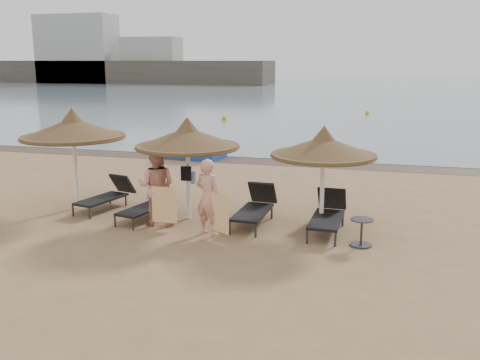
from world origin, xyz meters
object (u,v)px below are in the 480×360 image
object	(u,v)px
palapa_right	(324,147)
lounger_far_left	(108,195)
lounger_near_right	(256,207)
person_left	(156,180)
palapa_center	(187,138)
side_table	(361,233)
pedal_boat	(195,149)
lounger_near_left	(149,204)
palapa_left	(73,129)
lounger_far_right	(328,213)
person_right	(208,191)

from	to	relation	value
palapa_right	lounger_far_left	distance (m)	6.24
palapa_right	lounger_near_right	size ratio (longest dim) A/B	1.21
person_left	palapa_center	bearing A→B (deg)	-137.27
palapa_center	side_table	xyz separation A→B (m)	(4.48, -0.97, -1.84)
lounger_far_left	person_left	xyz separation A→B (m)	(1.96, -1.02, 0.76)
lounger_near_right	pedal_boat	xyz separation A→B (m)	(-4.71, 8.35, -0.02)
palapa_right	pedal_boat	distance (m)	10.64
lounger_near_right	side_table	size ratio (longest dim) A/B	3.41
lounger_near_right	lounger_near_left	bearing A→B (deg)	-170.79
palapa_left	pedal_boat	distance (m)	8.56
side_table	palapa_right	bearing A→B (deg)	133.68
palapa_right	lounger_far_right	distance (m)	1.63
palapa_left	person_left	distance (m)	3.10
palapa_left	lounger_far_left	size ratio (longest dim) A/B	1.40
palapa_left	lounger_near_right	size ratio (longest dim) A/B	1.33
palapa_right	side_table	size ratio (longest dim) A/B	4.12
lounger_far_right	side_table	world-z (taller)	lounger_far_right
person_left	pedal_boat	xyz separation A→B (m)	(-2.35, 9.15, -0.75)
side_table	person_left	xyz separation A→B (m)	(-5.08, 0.28, 0.86)
palapa_center	palapa_right	size ratio (longest dim) A/B	1.05
palapa_right	lounger_near_right	world-z (taller)	palapa_right
palapa_right	pedal_boat	world-z (taller)	palapa_right
pedal_boat	palapa_center	bearing A→B (deg)	-61.84
person_right	pedal_boat	distance (m)	10.37
pedal_boat	side_table	bearing A→B (deg)	-42.79
palapa_left	lounger_near_right	distance (m)	5.47
lounger_far_right	lounger_near_right	bearing A→B (deg)	176.74
pedal_boat	palapa_right	bearing A→B (deg)	-43.56
palapa_right	lounger_near_right	bearing A→B (deg)	179.97
person_left	side_table	bearing A→B (deg)	170.28
lounger_far_right	palapa_left	bearing A→B (deg)	179.94
palapa_right	side_table	world-z (taller)	palapa_right
lounger_far_left	person_left	distance (m)	2.34
palapa_center	pedal_boat	distance (m)	9.12
lounger_far_left	pedal_boat	world-z (taller)	pedal_boat
lounger_far_left	side_table	bearing A→B (deg)	1.83
palapa_center	person_left	size ratio (longest dim) A/B	1.17
palapa_left	lounger_near_left	xyz separation A→B (m)	(2.36, -0.37, -1.87)
lounger_far_left	lounger_near_right	world-z (taller)	lounger_near_right
palapa_center	palapa_right	xyz separation A→B (m)	(3.45, 0.11, -0.10)
person_right	person_left	bearing A→B (deg)	0.83
person_left	lounger_far_left	bearing A→B (deg)	-34.11
palapa_right	lounger_near_left	world-z (taller)	palapa_right
lounger_near_right	person_right	distance (m)	1.64
person_left	pedal_boat	size ratio (longest dim) A/B	0.91
lounger_far_left	lounger_near_right	xyz separation A→B (m)	(4.33, -0.22, 0.03)
palapa_center	side_table	world-z (taller)	palapa_center
lounger_near_right	person_left	bearing A→B (deg)	-159.59
palapa_left	side_table	xyz separation A→B (m)	(7.87, -1.08, -1.95)
lounger_far_left	pedal_boat	distance (m)	8.14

